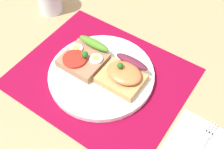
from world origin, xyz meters
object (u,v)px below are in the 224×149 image
(fork, at_px, (201,147))
(plate, at_px, (101,75))
(sandwich_salmon, at_px, (124,75))
(sandwich_egg_tomato, at_px, (83,58))

(fork, bearing_deg, plate, 172.71)
(sandwich_salmon, xyz_separation_m, fork, (0.21, -0.05, -0.03))
(plate, xyz_separation_m, fork, (0.26, -0.03, -0.00))
(sandwich_salmon, bearing_deg, plate, -166.84)
(sandwich_egg_tomato, bearing_deg, sandwich_salmon, 5.69)
(plate, xyz_separation_m, sandwich_egg_tomato, (-0.05, 0.00, 0.02))
(plate, distance_m, sandwich_egg_tomato, 0.06)
(sandwich_egg_tomato, xyz_separation_m, sandwich_salmon, (0.11, 0.01, 0.00))
(plate, bearing_deg, sandwich_salmon, 13.16)
(sandwich_egg_tomato, xyz_separation_m, fork, (0.32, -0.04, -0.02))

